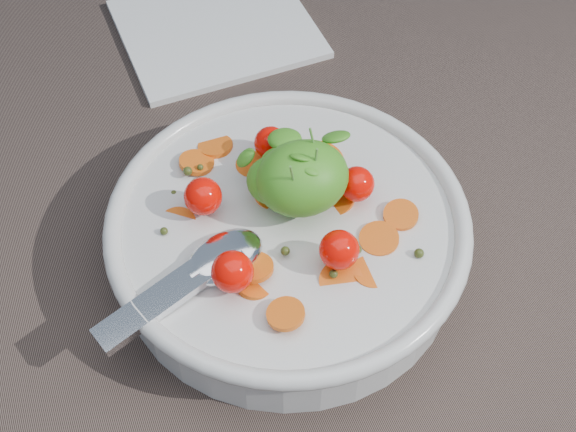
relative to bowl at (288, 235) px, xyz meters
name	(u,v)px	position (x,y,z in m)	size (l,w,h in m)	color
ground	(282,238)	(0.00, 0.02, -0.03)	(6.00, 6.00, 0.00)	brown
bowl	(288,235)	(0.00, 0.00, 0.00)	(0.27, 0.25, 0.11)	silver
napkin	(217,29)	(0.03, 0.26, -0.03)	(0.17, 0.15, 0.01)	silver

